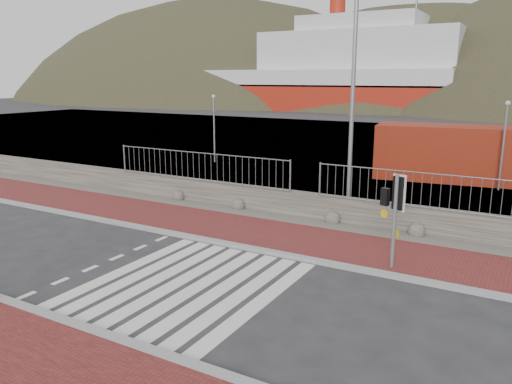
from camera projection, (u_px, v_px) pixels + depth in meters
The scene contains 14 objects.
ground at pixel (189, 284), 12.73m from camera, with size 220.00×220.00×0.00m, color #28282B.
sidewalk_far at pixel (271, 235), 16.53m from camera, with size 40.00×3.00×0.08m, color maroon.
kerb_near at pixel (99, 334), 10.17m from camera, with size 40.00×0.25×0.12m, color gray.
kerb_far at pixel (248, 248), 15.26m from camera, with size 40.00×0.25×0.12m, color gray.
zebra_crossing at pixel (189, 284), 12.73m from camera, with size 4.62×5.60×0.01m.
gravel_strip at pixel (297, 221), 18.23m from camera, with size 40.00×1.50×0.06m, color #59544C.
stone_wall at pixel (306, 205), 18.81m from camera, with size 40.00×0.60×0.90m, color #47433B.
railing at pixel (305, 170), 18.38m from camera, with size 18.07×0.07×1.22m.
quay at pixel (421, 149), 36.37m from camera, with size 120.00×40.00×0.50m, color #4C4C4F.
water at pixel (477, 117), 66.03m from camera, with size 220.00×50.00×0.05m, color #3F4C54.
ferry at pixel (320, 76), 80.91m from camera, with size 50.00×16.00×20.00m.
traffic_signal_far at pixel (394, 201), 13.28m from camera, with size 0.66×0.38×2.67m.
streetlight at pixel (357, 84), 17.73m from camera, with size 1.85×0.46×8.76m.
shipping_container at pixel (443, 152), 25.56m from camera, with size 6.65×2.77×2.77m, color maroon.
Camera 1 is at (7.36, -9.47, 5.16)m, focal length 35.00 mm.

